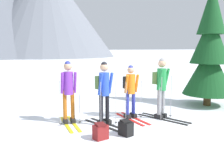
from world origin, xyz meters
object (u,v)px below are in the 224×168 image
(backpack_on_snow_front, at_px, (126,128))
(pine_tree_near, at_px, (210,51))
(skier_in_blue, at_px, (104,90))
(skier_in_purple, at_px, (68,88))
(skier_in_orange, at_px, (130,89))
(backpack_on_snow_beside, at_px, (101,131))
(skier_in_green, at_px, (161,84))

(backpack_on_snow_front, bearing_deg, pine_tree_near, 23.15)
(skier_in_blue, xyz_separation_m, pine_tree_near, (4.41, 0.79, 1.02))
(skier_in_purple, distance_m, skier_in_blue, 1.02)
(skier_in_orange, xyz_separation_m, backpack_on_snow_front, (-0.79, -1.35, -0.72))
(backpack_on_snow_beside, bearing_deg, skier_in_green, 23.32)
(pine_tree_near, bearing_deg, backpack_on_snow_beside, -159.66)
(backpack_on_snow_beside, bearing_deg, backpack_on_snow_front, 0.52)
(skier_in_green, distance_m, backpack_on_snow_front, 2.10)
(backpack_on_snow_front, bearing_deg, skier_in_green, 31.02)
(backpack_on_snow_front, xyz_separation_m, backpack_on_snow_beside, (-0.66, -0.01, 0.00))
(backpack_on_snow_front, distance_m, backpack_on_snow_beside, 0.66)
(skier_in_purple, distance_m, backpack_on_snow_beside, 1.80)
(skier_in_green, bearing_deg, backpack_on_snow_front, -148.98)
(skier_in_orange, height_order, pine_tree_near, pine_tree_near)
(skier_in_purple, distance_m, pine_tree_near, 5.38)
(pine_tree_near, height_order, backpack_on_snow_beside, pine_tree_near)
(skier_in_blue, bearing_deg, backpack_on_snow_beside, -114.84)
(skier_in_purple, relative_size, skier_in_green, 0.97)
(backpack_on_snow_front, bearing_deg, backpack_on_snow_beside, -179.48)
(pine_tree_near, height_order, backpack_on_snow_front, pine_tree_near)
(skier_in_blue, xyz_separation_m, backpack_on_snow_front, (0.19, -1.01, -0.82))
(backpack_on_snow_front, bearing_deg, skier_in_blue, 100.59)
(skier_in_orange, bearing_deg, pine_tree_near, 7.51)
(skier_in_green, height_order, backpack_on_snow_front, skier_in_green)
(skier_in_orange, xyz_separation_m, skier_in_green, (0.85, -0.36, 0.14))
(skier_in_purple, xyz_separation_m, pine_tree_near, (5.28, 0.26, 1.02))
(skier_in_orange, height_order, skier_in_green, skier_in_green)
(skier_in_orange, relative_size, skier_in_green, 0.88)
(skier_in_purple, xyz_separation_m, skier_in_blue, (0.87, -0.53, -0.01))
(skier_in_blue, height_order, pine_tree_near, pine_tree_near)
(skier_in_purple, bearing_deg, backpack_on_snow_beside, -75.53)
(backpack_on_snow_front, height_order, backpack_on_snow_beside, same)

